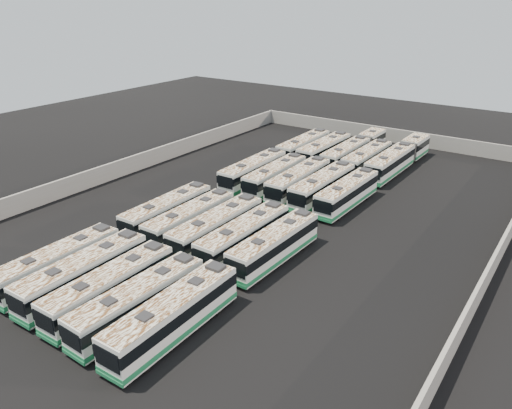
% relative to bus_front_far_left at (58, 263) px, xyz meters
% --- Properties ---
extents(ground, '(140.00, 140.00, 0.00)m').
position_rel_bus_front_far_left_xyz_m(ground, '(6.81, 19.11, -1.59)').
color(ground, black).
rests_on(ground, ground).
extents(perimeter_wall, '(45.20, 73.20, 2.20)m').
position_rel_bus_front_far_left_xyz_m(perimeter_wall, '(6.81, 19.11, -0.49)').
color(perimeter_wall, gray).
rests_on(perimeter_wall, ground).
extents(bus_front_far_left, '(2.39, 11.07, 3.11)m').
position_rel_bus_front_far_left_xyz_m(bus_front_far_left, '(0.00, 0.00, 0.00)').
color(bus_front_far_left, silver).
rests_on(bus_front_far_left, ground).
extents(bus_front_left, '(2.70, 11.54, 3.23)m').
position_rel_bus_front_far_left_xyz_m(bus_front_left, '(3.13, 0.10, 0.06)').
color(bus_front_left, silver).
rests_on(bus_front_left, ground).
extents(bus_front_center, '(2.58, 11.32, 3.18)m').
position_rel_bus_front_far_left_xyz_m(bus_front_center, '(6.38, 0.01, 0.03)').
color(bus_front_center, silver).
rests_on(bus_front_center, ground).
extents(bus_front_right, '(2.67, 11.31, 3.17)m').
position_rel_bus_front_far_left_xyz_m(bus_front_right, '(9.54, -0.08, 0.03)').
color(bus_front_right, silver).
rests_on(bus_front_right, ground).
extents(bus_front_far_right, '(2.66, 11.58, 3.25)m').
position_rel_bus_front_far_left_xyz_m(bus_front_far_right, '(12.71, 0.08, 0.07)').
color(bus_front_far_right, silver).
rests_on(bus_front_far_right, ground).
extents(bus_midfront_far_left, '(2.54, 11.18, 3.14)m').
position_rel_bus_front_far_left_xyz_m(bus_midfront_far_left, '(-0.05, 12.70, 0.01)').
color(bus_midfront_far_left, silver).
rests_on(bus_midfront_far_left, ground).
extents(bus_midfront_left, '(2.42, 11.11, 3.13)m').
position_rel_bus_front_far_left_xyz_m(bus_midfront_left, '(3.20, 12.48, 0.01)').
color(bus_midfront_left, silver).
rests_on(bus_midfront_left, ground).
extents(bus_midfront_center, '(2.46, 11.53, 3.25)m').
position_rel_bus_front_far_left_xyz_m(bus_midfront_center, '(6.46, 12.51, 0.07)').
color(bus_midfront_center, silver).
rests_on(bus_midfront_center, ground).
extents(bus_midfront_right, '(2.52, 11.43, 3.21)m').
position_rel_bus_front_far_left_xyz_m(bus_midfront_right, '(9.60, 12.55, 0.05)').
color(bus_midfront_right, silver).
rests_on(bus_midfront_right, ground).
extents(bus_midfront_far_right, '(2.63, 11.20, 3.14)m').
position_rel_bus_front_far_left_xyz_m(bus_midfront_far_right, '(12.77, 12.72, 0.01)').
color(bus_midfront_far_right, silver).
rests_on(bus_midfront_far_right, ground).
extents(bus_midback_far_left, '(2.60, 11.54, 3.24)m').
position_rel_bus_front_far_left_xyz_m(bus_midback_far_left, '(0.07, 27.60, 0.07)').
color(bus_midback_far_left, silver).
rests_on(bus_midback_far_left, ground).
extents(bus_midback_left, '(2.62, 11.19, 3.14)m').
position_rel_bus_front_far_left_xyz_m(bus_midback_left, '(3.23, 27.68, 0.01)').
color(bus_midback_left, silver).
rests_on(bus_midback_left, ground).
extents(bus_midback_center, '(2.70, 11.58, 3.25)m').
position_rel_bus_front_far_left_xyz_m(bus_midback_center, '(6.44, 27.74, 0.07)').
color(bus_midback_center, silver).
rests_on(bus_midback_center, ground).
extents(bus_midback_right, '(2.58, 11.54, 3.24)m').
position_rel_bus_front_far_left_xyz_m(bus_midback_right, '(9.59, 27.74, 0.07)').
color(bus_midback_right, silver).
rests_on(bus_midback_right, ground).
extents(bus_midback_far_right, '(2.61, 11.16, 3.13)m').
position_rel_bus_front_far_left_xyz_m(bus_midback_far_right, '(12.71, 27.52, 0.01)').
color(bus_midback_far_right, silver).
rests_on(bus_midback_far_right, ground).
extents(bus_back_far_left, '(2.52, 11.46, 3.22)m').
position_rel_bus_front_far_left_xyz_m(bus_back_far_left, '(0.00, 40.15, 0.05)').
color(bus_back_far_left, silver).
rests_on(bus_back_far_left, ground).
extents(bus_back_left, '(2.62, 11.51, 3.23)m').
position_rel_bus_front_far_left_xyz_m(bus_back_left, '(3.16, 40.37, 0.06)').
color(bus_back_left, silver).
rests_on(bus_back_left, ground).
extents(bus_back_center, '(2.37, 17.15, 3.11)m').
position_rel_bus_front_far_left_xyz_m(bus_back_center, '(6.45, 43.34, -0.00)').
color(bus_back_center, silver).
rests_on(bus_back_center, ground).
extents(bus_back_right, '(2.48, 11.23, 3.16)m').
position_rel_bus_front_far_left_xyz_m(bus_back_right, '(9.62, 40.18, 0.02)').
color(bus_back_right, silver).
rests_on(bus_back_right, ground).
extents(bus_back_far_right, '(2.67, 17.78, 3.22)m').
position_rel_bus_front_far_left_xyz_m(bus_back_far_right, '(12.85, 43.23, 0.05)').
color(bus_back_far_right, silver).
rests_on(bus_back_far_right, ground).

